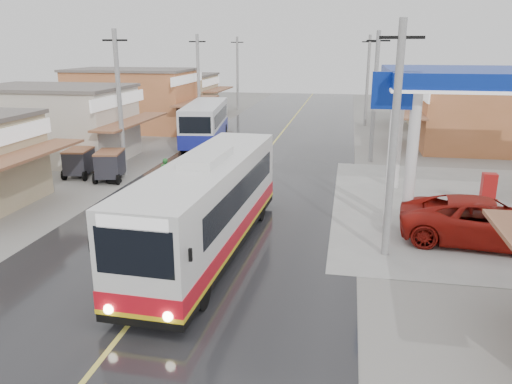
% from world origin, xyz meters
% --- Properties ---
extents(ground, '(120.00, 120.00, 0.00)m').
position_xyz_m(ground, '(0.00, 0.00, 0.00)').
color(ground, slate).
rests_on(ground, ground).
extents(road, '(12.00, 90.00, 0.02)m').
position_xyz_m(road, '(0.00, 15.00, 0.01)').
color(road, black).
rests_on(road, ground).
extents(centre_line, '(0.15, 90.00, 0.01)m').
position_xyz_m(centre_line, '(0.00, 15.00, 0.02)').
color(centre_line, '#D8CC4C').
rests_on(centre_line, road).
extents(shopfronts_left, '(11.00, 44.00, 5.20)m').
position_xyz_m(shopfronts_left, '(-13.00, 18.00, 0.00)').
color(shopfronts_left, tan).
rests_on(shopfronts_left, ground).
extents(utility_poles_left, '(1.60, 50.00, 8.00)m').
position_xyz_m(utility_poles_left, '(-7.00, 16.00, 0.00)').
color(utility_poles_left, gray).
rests_on(utility_poles_left, ground).
extents(utility_poles_right, '(1.60, 36.00, 8.00)m').
position_xyz_m(utility_poles_right, '(7.00, 15.00, 0.00)').
color(utility_poles_right, gray).
rests_on(utility_poles_right, ground).
extents(coach_bus, '(3.06, 11.66, 3.61)m').
position_xyz_m(coach_bus, '(0.78, -0.76, 1.74)').
color(coach_bus, silver).
rests_on(coach_bus, road).
extents(second_bus, '(3.64, 9.28, 3.00)m').
position_xyz_m(second_bus, '(-4.97, 18.67, 1.62)').
color(second_bus, silver).
rests_on(second_bus, road).
extents(jeepney, '(6.43, 3.52, 1.71)m').
position_xyz_m(jeepney, '(10.69, 1.79, 0.85)').
color(jeepney, '#9C160F').
rests_on(jeepney, ground).
extents(cyclist, '(0.68, 1.74, 1.85)m').
position_xyz_m(cyclist, '(-3.26, 5.87, 0.61)').
color(cyclist, black).
rests_on(cyclist, ground).
extents(tricycle_near, '(1.83, 2.22, 1.64)m').
position_xyz_m(tricycle_near, '(-7.18, 7.62, 0.94)').
color(tricycle_near, '#26262D').
rests_on(tricycle_near, ground).
extents(tricycle_far, '(1.65, 2.09, 1.60)m').
position_xyz_m(tricycle_far, '(-9.24, 8.03, 0.91)').
color(tricycle_far, '#26262D').
rests_on(tricycle_far, ground).
extents(tyre_stack, '(0.87, 0.87, 0.44)m').
position_xyz_m(tyre_stack, '(-6.83, 7.22, 0.22)').
color(tyre_stack, black).
rests_on(tyre_stack, ground).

